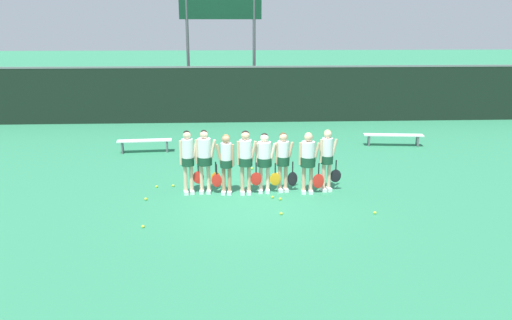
% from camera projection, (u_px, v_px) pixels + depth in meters
% --- Properties ---
extents(ground_plane, '(140.00, 140.00, 0.00)m').
position_uv_depth(ground_plane, '(256.00, 193.00, 13.41)').
color(ground_plane, '#2D7F56').
extents(fence_windscreen, '(60.00, 0.08, 2.55)m').
position_uv_depth(fence_windscreen, '(245.00, 94.00, 22.49)').
color(fence_windscreen, black).
rests_on(fence_windscreen, ground_plane).
extents(scoreboard, '(3.77, 0.15, 6.32)m').
position_uv_depth(scoreboard, '(220.00, 11.00, 22.80)').
color(scoreboard, '#515156').
rests_on(scoreboard, ground_plane).
extents(bench_courtside, '(1.90, 0.51, 0.45)m').
position_uv_depth(bench_courtside, '(145.00, 142.00, 17.46)').
color(bench_courtside, silver).
rests_on(bench_courtside, ground_plane).
extents(bench_far, '(2.19, 0.60, 0.43)m').
position_uv_depth(bench_far, '(393.00, 136.00, 18.37)').
color(bench_far, silver).
rests_on(bench_far, ground_plane).
extents(player_0, '(0.62, 0.34, 1.72)m').
position_uv_depth(player_0, '(188.00, 157.00, 13.08)').
color(player_0, beige).
rests_on(player_0, ground_plane).
extents(player_1, '(0.66, 0.39, 1.72)m').
position_uv_depth(player_1, '(205.00, 156.00, 13.13)').
color(player_1, beige).
rests_on(player_1, ground_plane).
extents(player_2, '(0.61, 0.33, 1.62)m').
position_uv_depth(player_2, '(226.00, 160.00, 13.07)').
color(player_2, tan).
rests_on(player_2, ground_plane).
extents(player_3, '(0.65, 0.36, 1.72)m').
position_uv_depth(player_3, '(246.00, 157.00, 13.05)').
color(player_3, tan).
rests_on(player_3, ground_plane).
extents(player_4, '(0.67, 0.39, 1.63)m').
position_uv_depth(player_4, '(265.00, 158.00, 13.18)').
color(player_4, beige).
rests_on(player_4, ground_plane).
extents(player_5, '(0.62, 0.34, 1.62)m').
position_uv_depth(player_5, '(283.00, 157.00, 13.28)').
color(player_5, tan).
rests_on(player_5, ground_plane).
extents(player_6, '(0.68, 0.40, 1.66)m').
position_uv_depth(player_6, '(308.00, 158.00, 13.13)').
color(player_6, tan).
rests_on(player_6, ground_plane).
extents(player_7, '(0.62, 0.33, 1.69)m').
position_uv_depth(player_7, '(327.00, 156.00, 13.31)').
color(player_7, beige).
rests_on(player_7, ground_plane).
extents(tennis_ball_0, '(0.07, 0.07, 0.07)m').
position_uv_depth(tennis_ball_0, '(146.00, 199.00, 12.83)').
color(tennis_ball_0, '#CCE033').
rests_on(tennis_ball_0, ground_plane).
extents(tennis_ball_1, '(0.07, 0.07, 0.07)m').
position_uv_depth(tennis_ball_1, '(281.00, 214.00, 11.86)').
color(tennis_ball_1, '#CCE033').
rests_on(tennis_ball_1, ground_plane).
extents(tennis_ball_2, '(0.07, 0.07, 0.07)m').
position_uv_depth(tennis_ball_2, '(157.00, 187.00, 13.80)').
color(tennis_ball_2, '#CCE033').
rests_on(tennis_ball_2, ground_plane).
extents(tennis_ball_3, '(0.07, 0.07, 0.07)m').
position_uv_depth(tennis_ball_3, '(252.00, 168.00, 15.51)').
color(tennis_ball_3, '#CCE033').
rests_on(tennis_ball_3, ground_plane).
extents(tennis_ball_4, '(0.07, 0.07, 0.07)m').
position_uv_depth(tennis_ball_4, '(338.00, 173.00, 15.00)').
color(tennis_ball_4, '#CCE033').
rests_on(tennis_ball_4, ground_plane).
extents(tennis_ball_5, '(0.07, 0.07, 0.07)m').
position_uv_depth(tennis_ball_5, '(280.00, 199.00, 12.83)').
color(tennis_ball_5, '#CCE033').
rests_on(tennis_ball_5, ground_plane).
extents(tennis_ball_6, '(0.07, 0.07, 0.07)m').
position_uv_depth(tennis_ball_6, '(375.00, 213.00, 11.91)').
color(tennis_ball_6, '#CCE033').
rests_on(tennis_ball_6, ground_plane).
extents(tennis_ball_7, '(0.07, 0.07, 0.07)m').
position_uv_depth(tennis_ball_7, '(278.00, 173.00, 15.01)').
color(tennis_ball_7, '#CCE033').
rests_on(tennis_ball_7, ground_plane).
extents(tennis_ball_8, '(0.07, 0.07, 0.07)m').
position_uv_depth(tennis_ball_8, '(143.00, 226.00, 11.11)').
color(tennis_ball_8, '#CCE033').
rests_on(tennis_ball_8, ground_plane).
extents(tennis_ball_9, '(0.07, 0.07, 0.07)m').
position_uv_depth(tennis_ball_9, '(173.00, 186.00, 13.87)').
color(tennis_ball_9, '#CCE033').
rests_on(tennis_ball_9, ground_plane).
extents(tennis_ball_10, '(0.07, 0.07, 0.07)m').
position_uv_depth(tennis_ball_10, '(272.00, 197.00, 12.97)').
color(tennis_ball_10, '#CCE033').
rests_on(tennis_ball_10, ground_plane).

